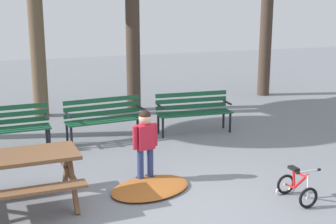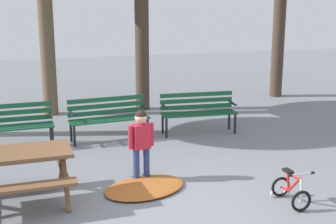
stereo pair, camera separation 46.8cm
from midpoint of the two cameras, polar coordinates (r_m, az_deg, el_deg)
The scene contains 8 objects.
ground at distance 6.39m, azimuth 2.60°, elevation -12.23°, with size 36.00×36.00×0.00m, color slate.
picnic_table at distance 6.69m, azimuth -17.46°, elevation -6.18°, with size 1.83×1.38×0.79m.
park_bench_far_left at distance 9.27m, azimuth -17.36°, elevation -1.27°, with size 1.61×0.50×0.85m.
park_bench_left at distance 9.51m, azimuth -5.89°, elevation -0.36°, with size 1.63×0.58×0.85m.
park_bench_right at distance 9.98m, azimuth 5.03°, elevation 0.33°, with size 1.63×0.58×0.85m.
child_standing at distance 7.26m, azimuth -1.44°, elevation -3.31°, with size 0.43×0.21×1.14m.
kids_bicycle at distance 6.85m, azimuth 16.65°, elevation -9.14°, with size 0.39×0.56×0.54m.
leaf_pile at distance 7.10m, azimuth -0.94°, elevation -9.17°, with size 1.28×0.90×0.07m, color #9E5623.
Camera 2 is at (-1.79, -5.48, 2.77)m, focal length 50.00 mm.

